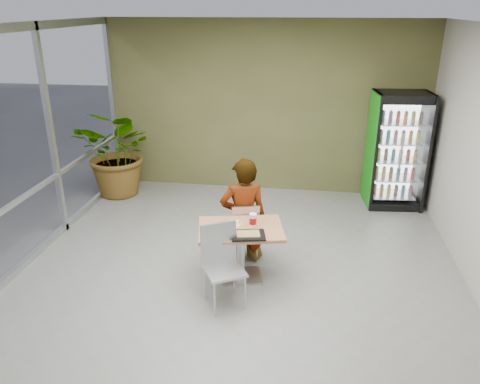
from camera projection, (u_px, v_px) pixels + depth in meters
name	position (u px, v px, depth m)	size (l,w,h in m)	color
ground	(236.00, 284.00, 6.14)	(7.00, 7.00, 0.00)	gray
room_envelope	(236.00, 169.00, 5.54)	(6.00, 7.00, 3.20)	beige
storefront_frame	(3.00, 157.00, 5.95)	(0.10, 7.00, 3.20)	#B5B8BA
dining_table	(241.00, 242.00, 6.08)	(1.21, 0.96, 0.75)	#B8734F
chair_far	(245.00, 227.00, 6.56)	(0.48, 0.48, 0.87)	#B5B8BA
chair_near	(221.00, 258.00, 5.60)	(0.61, 0.61, 1.00)	#B5B8BA
seated_woman	(243.00, 220.00, 6.56)	(0.67, 0.43, 1.81)	black
pizza_plate	(234.00, 223.00, 6.09)	(0.29, 0.22, 0.03)	white
soda_cup	(253.00, 220.00, 6.02)	(0.10, 0.10, 0.17)	white
napkin_stack	(213.00, 233.00, 5.84)	(0.15, 0.15, 0.02)	white
cafeteria_tray	(248.00, 235.00, 5.78)	(0.42, 0.30, 0.02)	black
beverage_fridge	(397.00, 151.00, 8.21)	(1.00, 0.80, 2.04)	black
potted_plant	(120.00, 152.00, 8.75)	(1.51, 1.30, 1.68)	#2C5923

